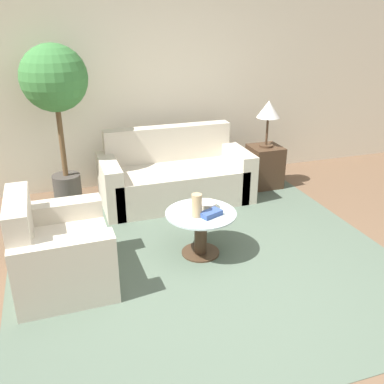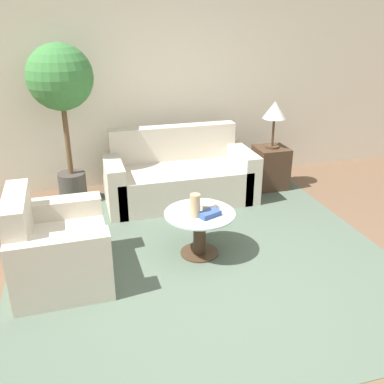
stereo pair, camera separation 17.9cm
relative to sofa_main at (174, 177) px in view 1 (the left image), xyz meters
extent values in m
plane|color=brown|center=(-0.14, -2.19, -0.28)|extent=(14.00, 14.00, 0.00)
cube|color=beige|center=(-0.14, 0.73, 1.02)|extent=(10.00, 0.06, 2.60)
cube|color=#4C5B4C|center=(-0.14, -1.38, -0.28)|extent=(3.54, 3.59, 0.01)
cube|color=beige|center=(0.00, -0.08, -0.07)|extent=(1.60, 0.85, 0.43)
cube|color=beige|center=(0.00, 0.26, 0.15)|extent=(1.60, 0.18, 0.86)
cube|color=beige|center=(-0.80, -0.08, 0.01)|extent=(0.20, 0.85, 0.60)
cube|color=beige|center=(0.80, -0.08, 0.01)|extent=(0.20, 0.85, 0.60)
cube|color=beige|center=(-1.40, -1.44, -0.07)|extent=(0.80, 0.75, 0.43)
cube|color=beige|center=(-1.70, -1.44, 0.13)|extent=(0.19, 0.74, 0.83)
cube|color=beige|center=(-1.39, -1.81, 0.01)|extent=(0.79, 0.21, 0.60)
cube|color=beige|center=(-1.41, -1.07, 0.01)|extent=(0.79, 0.21, 0.60)
cylinder|color=#422D1E|center=(-0.14, -1.38, -0.27)|extent=(0.37, 0.37, 0.02)
cylinder|color=#422D1E|center=(-0.14, -1.38, -0.07)|extent=(0.12, 0.12, 0.42)
cylinder|color=#B2C6C6|center=(-0.14, -1.38, 0.15)|extent=(0.67, 0.67, 0.02)
cube|color=#422D1E|center=(1.26, 0.01, -0.01)|extent=(0.40, 0.40, 0.55)
cylinder|color=#422D1E|center=(1.26, 0.01, 0.28)|extent=(0.18, 0.18, 0.02)
cylinder|color=#422D1E|center=(1.26, 0.01, 0.47)|extent=(0.03, 0.03, 0.36)
cone|color=beige|center=(1.26, 0.01, 0.76)|extent=(0.30, 0.30, 0.21)
cylinder|color=#3D3833|center=(-1.28, 0.23, -0.10)|extent=(0.33, 0.33, 0.37)
cylinder|color=brown|center=(-1.28, 0.23, 0.56)|extent=(0.06, 0.06, 0.93)
sphere|color=#387538|center=(-1.28, 0.23, 1.22)|extent=(0.74, 0.74, 0.74)
cylinder|color=tan|center=(-0.20, -1.44, 0.27)|extent=(0.10, 0.10, 0.22)
cylinder|color=beige|center=(-0.05, -1.30, 0.19)|extent=(0.19, 0.19, 0.06)
cube|color=#334C8C|center=(-0.07, -1.47, 0.18)|extent=(0.23, 0.18, 0.05)
camera|label=1|loc=(-1.35, -4.77, 1.89)|focal=40.00mm
camera|label=2|loc=(-1.18, -4.82, 1.89)|focal=40.00mm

